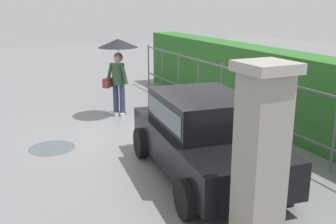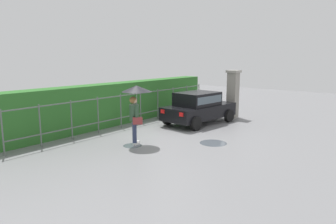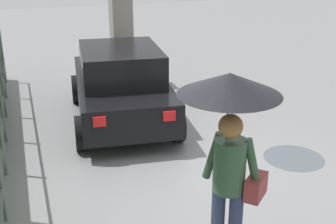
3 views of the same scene
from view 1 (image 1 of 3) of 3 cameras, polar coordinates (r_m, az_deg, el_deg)
name	(u,v)px [view 1 (image 1 of 3)]	position (r m, az deg, el deg)	size (l,w,h in m)	color
ground_plane	(132,136)	(9.36, -5.15, -3.52)	(40.00, 40.00, 0.00)	slate
car	(204,133)	(7.10, 5.11, -2.95)	(3.88, 2.18, 1.48)	black
pedestrian	(118,57)	(10.75, -7.20, 7.77)	(1.06, 1.06, 2.11)	#2D3856
gate_pillar	(260,161)	(4.84, 13.08, -6.89)	(0.60, 0.60, 2.42)	gray
fence_section	(235,94)	(10.05, 9.57, 2.58)	(11.42, 0.05, 1.50)	#59605B
hedge_row	(263,86)	(10.53, 13.50, 3.64)	(12.37, 0.90, 1.90)	#2D6B28
puddle_near	(52,148)	(8.97, -16.29, -4.97)	(0.98, 0.98, 0.00)	#4C545B
puddle_far	(115,113)	(11.31, -7.57, -0.19)	(0.66, 0.66, 0.00)	#4C545B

